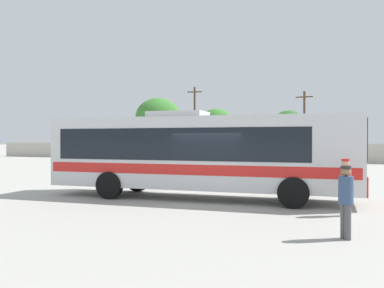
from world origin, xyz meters
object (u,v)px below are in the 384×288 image
Objects in this scene: roadside_tree_left at (158,117)px; roadside_tree_midleft at (216,124)px; attendant_by_bus_door at (345,183)px; parked_car_leftmost_red at (189,154)px; utility_pole_near at (195,121)px; coach_bus_silver_red at (196,152)px; parked_car_second_silver at (249,155)px; roadside_tree_midright at (289,124)px; utility_pole_far at (304,124)px; passenger_waiting_on_apron at (346,197)px.

roadside_tree_left is 9.78m from roadside_tree_midleft.
parked_car_leftmost_red is (-15.96, 25.64, -0.16)m from attendant_by_bus_door.
roadside_tree_midleft is at bearing -19.67° from roadside_tree_left.
utility_pole_near reaches higher than roadside_tree_left.
parked_car_leftmost_red is at bearing 113.66° from coach_bus_silver_red.
roadside_tree_left is at bearing 148.42° from parked_car_second_silver.
roadside_tree_midright is at bearing -1.29° from roadside_tree_left.
parked_car_second_silver is (-9.78, 25.92, -0.16)m from attendant_by_bus_door.
coach_bus_silver_red reaches higher than parked_car_second_silver.
parked_car_leftmost_red is 6.80m from roadside_tree_midleft.
coach_bus_silver_red is at bearing -90.23° from utility_pole_far.
roadside_tree_left is at bearing 124.87° from attendant_by_bus_door.
passenger_waiting_on_apron is 0.30× the size of roadside_tree_midright.
parked_car_second_silver is at bearing -105.44° from roadside_tree_midright.
passenger_waiting_on_apron is (5.62, -4.78, -0.85)m from coach_bus_silver_red.
utility_pole_near is at bearing -15.17° from roadside_tree_left.
roadside_tree_left is at bearing 132.10° from parked_car_leftmost_red.
parked_car_leftmost_red is 6.19m from parked_car_second_silver.
roadside_tree_midright is at bearing 129.90° from utility_pole_far.
passenger_waiting_on_apron is 35.58m from utility_pole_far.
utility_pole_far is (-5.49, 35.03, 2.92)m from passenger_waiting_on_apron.
utility_pole_near is at bearing 119.06° from attendant_by_bus_door.
coach_bus_silver_red is 31.43m from roadside_tree_midleft.
roadside_tree_midright is at bearing 101.39° from passenger_waiting_on_apron.
attendant_by_bus_door is 38.21m from utility_pole_near.
utility_pole_near is (-2.51, 7.61, 3.69)m from parked_car_leftmost_red.
parked_car_leftmost_red is at bearing -47.90° from roadside_tree_left.
utility_pole_far is 1.27× the size of roadside_tree_midleft.
passenger_waiting_on_apron is 38.38m from roadside_tree_midright.
utility_pole_near is at bearing 174.44° from utility_pole_far.
roadside_tree_left is 1.32× the size of roadside_tree_midleft.
roadside_tree_left is (-24.39, 37.88, 4.23)m from passenger_waiting_on_apron.
parked_car_second_silver is 0.59× the size of roadside_tree_left.
roadside_tree_left is at bearing 160.33° from roadside_tree_midleft.
roadside_tree_left reaches higher than roadside_tree_midright.
utility_pole_far reaches higher than parked_car_second_silver.
roadside_tree_midleft is 1.04× the size of roadside_tree_midright.
parked_car_second_silver is at bearing -46.56° from roadside_tree_midleft.
passenger_waiting_on_apron is 0.29× the size of roadside_tree_midleft.
attendant_by_bus_door reaches higher than parked_car_leftmost_red.
roadside_tree_midleft reaches higher than passenger_waiting_on_apron.
coach_bus_silver_red is at bearing -60.44° from roadside_tree_left.
passenger_waiting_on_apron is at bearing -40.40° from coach_bus_silver_red.
roadside_tree_midleft is (9.15, -3.27, -1.13)m from roadside_tree_left.
utility_pole_near reaches higher than parked_car_leftmost_red.
utility_pole_near is 6.03m from roadside_tree_left.
roadside_tree_left is at bearing 164.83° from utility_pole_near.
coach_bus_silver_red is 32.86m from roadside_tree_midright.
attendant_by_bus_door is at bearing -77.83° from roadside_tree_midright.
passenger_waiting_on_apron is at bearing -78.61° from roadside_tree_midright.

